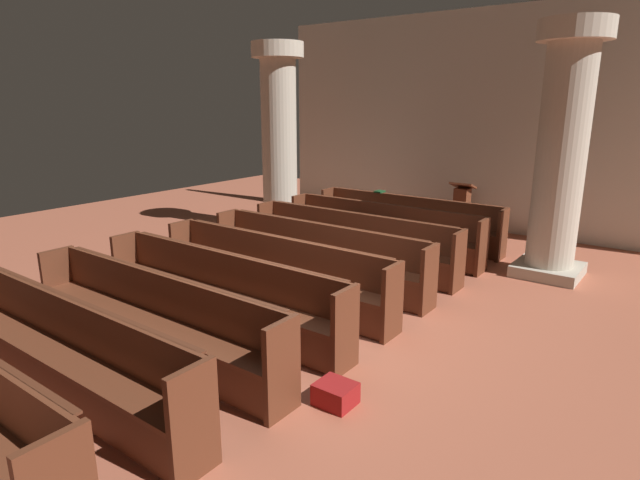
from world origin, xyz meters
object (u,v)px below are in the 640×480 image
at_px(pew_row_7, 63,348).
at_px(pew_row_3, 316,253).
at_px(pew_row_4, 273,269).
at_px(pillar_aisle_side, 562,150).
at_px(hymn_book, 380,192).
at_px(pew_row_1, 382,228).
at_px(pew_row_5, 220,289).
at_px(pew_row_2, 352,240).
at_px(pew_row_0, 407,219).
at_px(kneeler_box_red, 335,394).
at_px(pew_row_6, 152,315).
at_px(lectern, 461,212).
at_px(pillar_far_side, 279,136).

bearing_deg(pew_row_7, pew_row_3, 90.00).
relative_size(pew_row_4, pillar_aisle_side, 0.99).
bearing_deg(pillar_aisle_side, hymn_book, 170.18).
xyz_separation_m(pew_row_1, pew_row_5, (0.00, -3.90, 0.00)).
bearing_deg(pew_row_4, pew_row_3, 90.00).
relative_size(pew_row_2, hymn_book, 17.60).
xyz_separation_m(pew_row_2, pillar_aisle_side, (2.73, 1.53, 1.50)).
distance_m(pew_row_5, pillar_aisle_side, 5.44).
height_order(pew_row_0, kneeler_box_red, pew_row_0).
xyz_separation_m(pew_row_0, pew_row_6, (0.00, -5.85, 0.00)).
distance_m(pew_row_5, kneeler_box_red, 2.23).
xyz_separation_m(pew_row_5, lectern, (0.55, 6.24, -0.03)).
xyz_separation_m(pew_row_7, lectern, (0.55, 8.19, -0.03)).
xyz_separation_m(pew_row_2, pew_row_7, (0.00, -4.88, 0.00)).
bearing_deg(pew_row_6, pew_row_0, 90.00).
distance_m(pew_row_3, pew_row_4, 0.98).
bearing_deg(pew_row_0, pew_row_6, -90.00).
height_order(pew_row_0, pillar_far_side, pillar_far_side).
xyz_separation_m(pew_row_2, pew_row_3, (0.00, -0.98, 0.00)).
height_order(pew_row_1, kneeler_box_red, pew_row_1).
relative_size(pew_row_3, pillar_aisle_side, 0.99).
xyz_separation_m(pillar_aisle_side, kneeler_box_red, (-0.61, -5.03, -1.88)).
height_order(pew_row_3, pillar_far_side, pillar_far_side).
distance_m(pew_row_1, lectern, 2.40).
xyz_separation_m(pew_row_1, kneeler_box_red, (2.12, -4.47, -0.38)).
bearing_deg(pew_row_7, lectern, 86.18).
bearing_deg(pew_row_0, pew_row_3, -90.00).
xyz_separation_m(pew_row_4, kneeler_box_red, (2.12, -1.55, -0.38)).
bearing_deg(pew_row_5, pew_row_2, 90.00).
bearing_deg(pillar_far_side, lectern, 31.66).
bearing_deg(pew_row_3, pillar_aisle_side, 42.53).
height_order(pillar_far_side, lectern, pillar_far_side).
height_order(pew_row_0, pillar_aisle_side, pillar_aisle_side).
relative_size(pew_row_1, pew_row_7, 1.00).
distance_m(pew_row_1, pew_row_7, 5.85).
height_order(pew_row_5, pillar_aisle_side, pillar_aisle_side).
bearing_deg(pillar_far_side, pew_row_0, 13.13).
bearing_deg(pew_row_4, kneeler_box_red, -36.16).
xyz_separation_m(pew_row_2, pew_row_4, (0.00, -1.95, 0.00)).
relative_size(pew_row_2, pew_row_6, 1.00).
distance_m(pew_row_4, pillar_far_side, 4.49).
bearing_deg(pew_row_0, pew_row_5, -90.00).
height_order(pew_row_1, pew_row_4, same).
xyz_separation_m(pew_row_3, pew_row_4, (0.00, -0.98, 0.00)).
bearing_deg(hymn_book, pew_row_4, -79.85).
xyz_separation_m(pillar_aisle_side, lectern, (-2.19, 1.78, -1.53)).
bearing_deg(pew_row_3, pew_row_4, -90.00).
distance_m(pillar_aisle_side, hymn_book, 3.68).
relative_size(pillar_far_side, hymn_book, 17.85).
height_order(pillar_aisle_side, kneeler_box_red, pillar_aisle_side).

